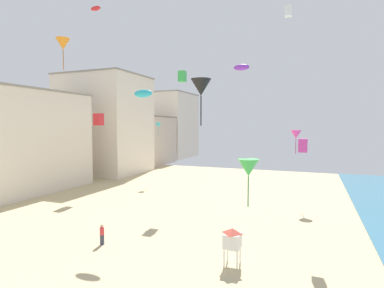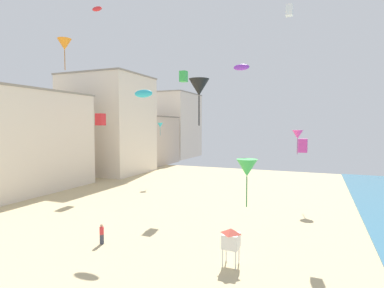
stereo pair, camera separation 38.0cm
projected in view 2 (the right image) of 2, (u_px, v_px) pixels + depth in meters
boardwalk_hotel_near at (13, 141)px, 43.15m from camera, size 11.21×21.34×14.60m
boardwalk_hotel_mid at (108, 124)px, 62.44m from camera, size 15.60×13.63×19.57m
boardwalk_hotel_far at (148, 140)px, 77.07m from camera, size 12.01×12.53×11.84m
boardwalk_hotel_distant at (176, 125)px, 92.34m from camera, size 10.52×16.49×19.22m
kite_flyer at (102, 233)px, 24.50m from camera, size 0.34×0.34×1.64m
lifeguard_stand at (231, 239)px, 20.74m from camera, size 1.10×1.10×2.55m
kite_cyan_delta at (160, 125)px, 51.51m from camera, size 0.96×0.96×2.18m
kite_purple_parafoil at (241, 67)px, 26.38m from camera, size 1.39×0.39×0.54m
kite_magenta_box at (303, 146)px, 24.40m from camera, size 0.69×0.69×1.09m
kite_magenta_delta at (298, 135)px, 37.38m from camera, size 1.31×1.31×2.97m
kite_orange_delta at (64, 44)px, 33.49m from camera, size 1.49×1.49×3.40m
kite_red_parafoil at (97, 9)px, 34.67m from camera, size 1.35×0.37×0.52m
kite_cyan_parafoil at (143, 94)px, 28.89m from camera, size 1.92×0.53×0.75m
kite_green_delta at (247, 168)px, 20.04m from camera, size 1.40×1.40×3.18m
kite_black_delta at (199, 87)px, 18.73m from camera, size 1.26×1.26×2.87m
kite_white_box at (289, 10)px, 30.49m from camera, size 0.68×0.68×1.07m
kite_green_box at (184, 76)px, 39.40m from camera, size 0.88×0.88×1.38m
kite_red_box at (100, 119)px, 42.86m from camera, size 1.06×1.06×1.67m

